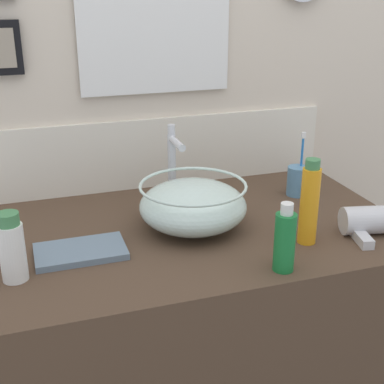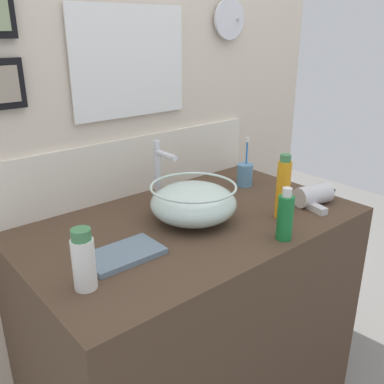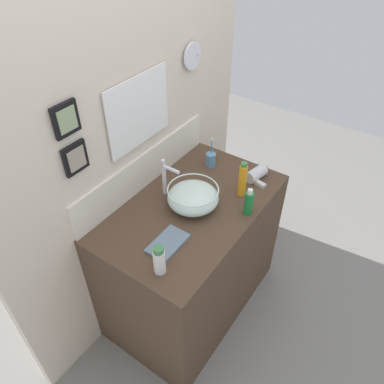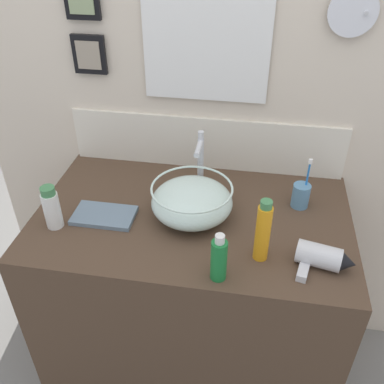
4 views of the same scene
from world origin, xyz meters
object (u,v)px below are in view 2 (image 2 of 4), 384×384
(faucet, at_px, (159,169))
(hair_drier, at_px, (317,195))
(soap_dispenser, at_px, (285,216))
(shampoo_bottle, at_px, (84,260))
(glass_bowl_sink, at_px, (193,203))
(hand_towel, at_px, (124,254))
(toothbrush_cup, at_px, (245,175))
(lotion_bottle, at_px, (283,188))

(faucet, distance_m, hair_drier, 0.57)
(soap_dispenser, xyz_separation_m, shampoo_bottle, (-0.58, 0.15, 0.00))
(glass_bowl_sink, xyz_separation_m, soap_dispenser, (0.13, -0.27, 0.01))
(hair_drier, xyz_separation_m, hand_towel, (-0.74, 0.12, -0.03))
(toothbrush_cup, distance_m, hand_towel, 0.71)
(hand_towel, bearing_deg, soap_dispenser, -26.79)
(soap_dispenser, height_order, shampoo_bottle, soap_dispenser)
(hair_drier, height_order, toothbrush_cup, toothbrush_cup)
(hand_towel, bearing_deg, shampoo_bottle, -154.68)
(lotion_bottle, xyz_separation_m, hand_towel, (-0.55, 0.11, -0.10))
(hair_drier, relative_size, lotion_bottle, 0.85)
(faucet, distance_m, lotion_bottle, 0.43)
(glass_bowl_sink, bearing_deg, soap_dispenser, -65.08)
(faucet, relative_size, shampoo_bottle, 1.47)
(hair_drier, bearing_deg, faucet, 140.27)
(hair_drier, bearing_deg, soap_dispenser, -162.49)
(faucet, xyz_separation_m, soap_dispenser, (0.13, -0.46, -0.06))
(faucet, bearing_deg, lotion_bottle, -54.87)
(lotion_bottle, height_order, shampoo_bottle, lotion_bottle)
(lotion_bottle, distance_m, shampoo_bottle, 0.70)
(toothbrush_cup, height_order, hand_towel, toothbrush_cup)
(toothbrush_cup, height_order, lotion_bottle, lotion_bottle)
(shampoo_bottle, bearing_deg, hand_towel, 25.32)
(hair_drier, height_order, soap_dispenser, soap_dispenser)
(glass_bowl_sink, height_order, faucet, faucet)
(glass_bowl_sink, distance_m, hand_towel, 0.31)
(faucet, bearing_deg, toothbrush_cup, -8.79)
(shampoo_bottle, distance_m, hand_towel, 0.18)
(lotion_bottle, xyz_separation_m, shampoo_bottle, (-0.70, 0.04, -0.03))
(faucet, height_order, soap_dispenser, faucet)
(lotion_bottle, distance_m, soap_dispenser, 0.16)
(faucet, distance_m, hand_towel, 0.41)
(hand_towel, bearing_deg, glass_bowl_sink, 10.83)
(toothbrush_cup, bearing_deg, lotion_bottle, -114.18)
(soap_dispenser, bearing_deg, toothbrush_cup, 57.82)
(glass_bowl_sink, height_order, shampoo_bottle, shampoo_bottle)
(hair_drier, distance_m, soap_dispenser, 0.32)
(hair_drier, distance_m, lotion_bottle, 0.20)
(faucet, relative_size, toothbrush_cup, 1.20)
(shampoo_bottle, bearing_deg, soap_dispenser, -14.11)
(lotion_bottle, bearing_deg, hair_drier, -2.95)
(toothbrush_cup, xyz_separation_m, soap_dispenser, (-0.25, -0.40, 0.03))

